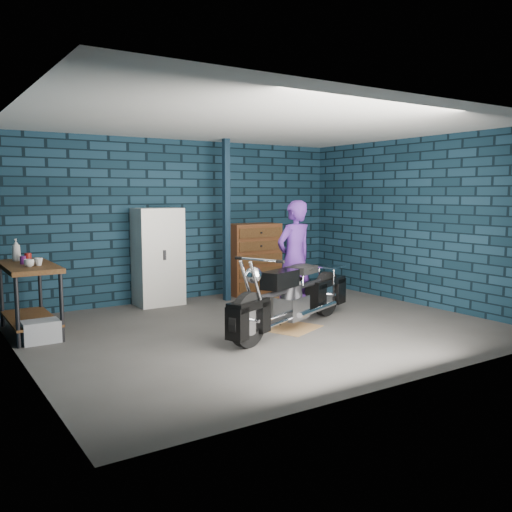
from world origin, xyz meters
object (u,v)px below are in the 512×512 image
Objects in this scene: person at (294,259)px; locker at (158,257)px; motorcycle at (294,291)px; tool_chest at (253,259)px; workbench at (30,299)px; storage_bin at (41,331)px; shop_stool at (296,277)px.

locker is at bearing -60.44° from person.
locker reaches higher than motorcycle.
person is at bearing -103.85° from tool_chest.
motorcycle is at bearing 46.38° from person.
storage_bin is at bearing -87.71° from workbench.
workbench is 2.30m from locker.
person reaches higher than tool_chest.
shop_stool is at bearing -10.39° from locker.
person is (3.48, -1.01, 0.40)m from workbench.
motorcycle is at bearing -20.71° from storage_bin.
motorcycle is 1.86× the size of tool_chest.
storage_bin is (-3.00, 1.13, -0.38)m from motorcycle.
person is 1.85m from shop_stool.
motorcycle is 3.23m from storage_bin.
motorcycle reaches higher than shop_stool.
person is at bearing -8.37° from storage_bin.
workbench is 3.65m from person.
tool_chest is 2.12× the size of shop_stool.
locker reaches higher than shop_stool.
storage_bin is (0.02, -0.50, -0.32)m from workbench.
motorcycle is 0.85m from person.
locker is (2.12, 0.83, 0.33)m from workbench.
person is at bearing 30.46° from motorcycle.
motorcycle is 1.38× the size of person.
tool_chest is (3.91, 1.33, 0.50)m from storage_bin.
workbench is 2.34× the size of shop_stool.
motorcycle is 2.63m from tool_chest.
workbench is at bearing -168.04° from tool_chest.
storage_bin is at bearing -169.01° from shop_stool.
shop_stool is at bearing -135.00° from person.
locker reaches higher than tool_chest.
motorcycle is 3.93× the size of shop_stool.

